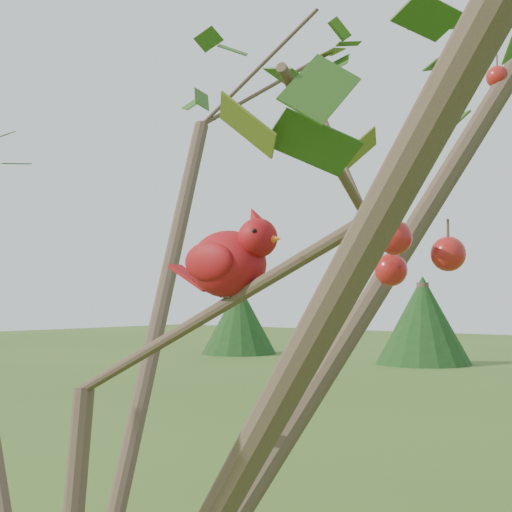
# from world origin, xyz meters

# --- Properties ---
(crabapple_tree) EXTENTS (2.35, 2.05, 2.95)m
(crabapple_tree) POSITION_xyz_m (0.03, -0.02, 2.12)
(crabapple_tree) COLOR #3B2920
(crabapple_tree) RESTS_ON ground
(cardinal) EXTENTS (0.20, 0.10, 0.14)m
(cardinal) POSITION_xyz_m (0.31, 0.07, 2.16)
(cardinal) COLOR #9E120D
(cardinal) RESTS_ON ground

